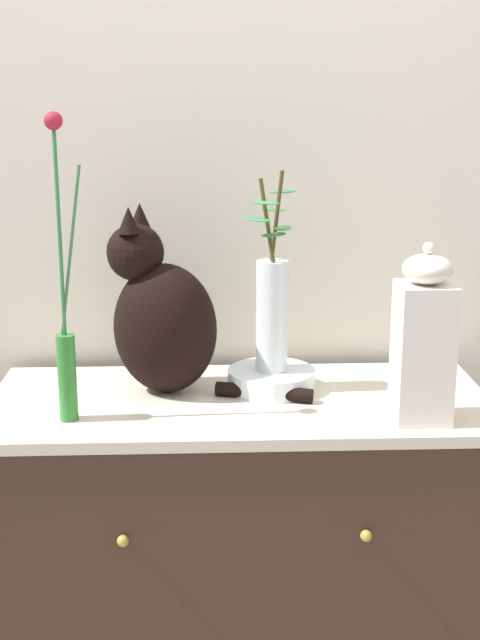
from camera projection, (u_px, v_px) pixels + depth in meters
name	position (u px, v px, depth m)	size (l,w,h in m)	color
wall_back	(235.00, 220.00, 2.14)	(4.40, 0.08, 2.60)	silver
sideboard	(240.00, 587.00, 2.05)	(1.11, 0.50, 0.95)	#3A261A
cat_sitting	(162.00, 317.00, 1.93)	(0.46, 0.24, 0.42)	black
vase_slim_green	(65.00, 332.00, 1.75)	(0.07, 0.04, 0.62)	#2E7A2E
bowl_porcelain	(271.00, 379.00, 1.98)	(0.20, 0.20, 0.05)	white
vase_glass_clear	(272.00, 308.00, 1.94)	(0.14, 0.17, 0.45)	silver
jar_lidded_porcelain	(423.00, 341.00, 1.76)	(0.11, 0.11, 0.37)	white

